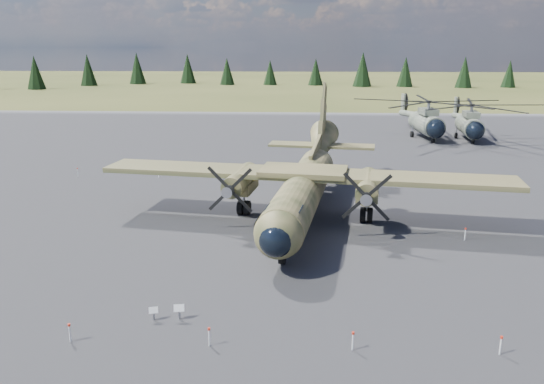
{
  "coord_description": "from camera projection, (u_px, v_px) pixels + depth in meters",
  "views": [
    {
      "loc": [
        5.74,
        -33.18,
        12.17
      ],
      "look_at": [
        3.78,
        2.0,
        2.54
      ],
      "focal_mm": 35.0,
      "sensor_mm": 36.0,
      "label": 1
    }
  ],
  "objects": [
    {
      "name": "ground",
      "position": [
        214.0,
        236.0,
        35.48
      ],
      "size": [
        500.0,
        500.0,
        0.0
      ],
      "primitive_type": "plane",
      "color": "brown",
      "rests_on": "ground"
    },
    {
      "name": "apron",
      "position": [
        233.0,
        195.0,
        45.11
      ],
      "size": [
        120.0,
        120.0,
        0.04
      ],
      "primitive_type": "cube",
      "color": "#58575C",
      "rests_on": "ground"
    },
    {
      "name": "transport_plane",
      "position": [
        305.0,
        180.0,
        38.85
      ],
      "size": [
        29.44,
        26.55,
        9.69
      ],
      "rotation": [
        0.0,
        0.0,
        -0.14
      ],
      "color": "#3C4123",
      "rests_on": "ground"
    },
    {
      "name": "helicopter_near",
      "position": [
        427.0,
        112.0,
        72.11
      ],
      "size": [
        22.39,
        25.28,
        5.26
      ],
      "rotation": [
        0.0,
        0.0,
        0.09
      ],
      "color": "gray",
      "rests_on": "ground"
    },
    {
      "name": "helicopter_mid",
      "position": [
        470.0,
        114.0,
        71.22
      ],
      "size": [
        21.17,
        23.65,
        4.92
      ],
      "rotation": [
        0.0,
        0.0,
        -0.1
      ],
      "color": "gray",
      "rests_on": "ground"
    },
    {
      "name": "info_placard_left",
      "position": [
        154.0,
        311.0,
        24.37
      ],
      "size": [
        0.45,
        0.29,
        0.66
      ],
      "rotation": [
        0.0,
        0.0,
        0.28
      ],
      "color": "gray",
      "rests_on": "ground"
    },
    {
      "name": "info_placard_right",
      "position": [
        179.0,
        309.0,
        24.42
      ],
      "size": [
        0.51,
        0.28,
        0.76
      ],
      "rotation": [
        0.0,
        0.0,
        0.17
      ],
      "color": "gray",
      "rests_on": "ground"
    },
    {
      "name": "barrier_fence",
      "position": [
        207.0,
        229.0,
        35.29
      ],
      "size": [
        33.12,
        29.62,
        0.85
      ],
      "color": "white",
      "rests_on": "ground"
    },
    {
      "name": "treeline",
      "position": [
        105.0,
        155.0,
        37.93
      ],
      "size": [
        320.48,
        318.15,
        10.93
      ],
      "color": "black",
      "rests_on": "ground"
    }
  ]
}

